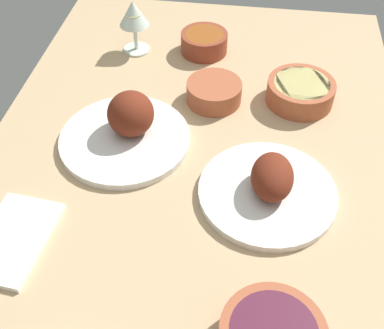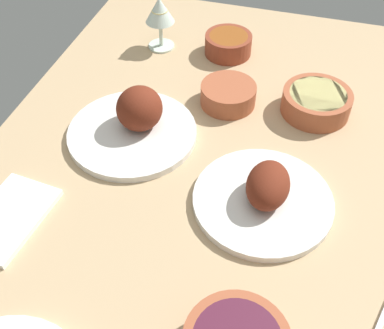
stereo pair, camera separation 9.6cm
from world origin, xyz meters
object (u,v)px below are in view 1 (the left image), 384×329
Objects in this scene: plate_center_main at (269,187)px; bowl_cream at (214,91)px; plate_near_viewer at (127,128)px; folded_napkin at (13,239)px; bowl_soup at (204,42)px; bowl_potatoes at (300,91)px; wine_glass at (134,16)px.

bowl_cream is (-27.69, -13.58, 0.38)cm from plate_center_main.
folded_napkin is at bearing -26.05° from plate_near_viewer.
bowl_soup is (-48.14, -18.43, 0.61)cm from plate_center_main.
plate_near_viewer is at bearing -18.32° from bowl_soup.
plate_center_main is 30.95cm from bowl_potatoes.
plate_center_main is at bearing 68.74° from plate_near_viewer.
wine_glass is (-15.97, -42.70, 7.04)cm from bowl_potatoes.
folded_napkin is (29.08, -14.21, -2.48)cm from plate_near_viewer.
plate_center_main is 0.95× the size of plate_near_viewer.
wine_glass reaches higher than plate_center_main.
bowl_cream is at bearing 133.20° from plate_near_viewer.
plate_near_viewer is at bearing -46.80° from bowl_cream.
wine_glass is 64.70cm from folded_napkin.
bowl_soup is 0.87× the size of wine_glass.
bowl_soup is 70.48cm from folded_napkin.
bowl_soup is 0.95× the size of bowl_cream.
wine_glass is at bearing -129.18° from bowl_cream.
bowl_potatoes reaches higher than folded_napkin.
plate_near_viewer reaches higher than bowl_soup.
bowl_soup is at bearing 96.01° from wine_glass.
bowl_potatoes is at bearing 132.97° from folded_napkin.
folded_napkin is at bearing -68.90° from plate_center_main.
plate_center_main is 30.84cm from bowl_cream.
bowl_cream is at bearing -153.87° from plate_center_main.
plate_center_main is 51.55cm from bowl_soup.
plate_near_viewer is 38.23cm from bowl_soup.
plate_center_main is 2.19× the size of bowl_soup.
folded_napkin is (44.92, -31.08, -2.07)cm from bowl_cream.
folded_napkin is (63.48, -8.30, -9.33)cm from wine_glass.
plate_near_viewer is 23.14cm from bowl_cream.
plate_center_main reaches higher than folded_napkin.
bowl_potatoes is 20.09cm from bowl_cream.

